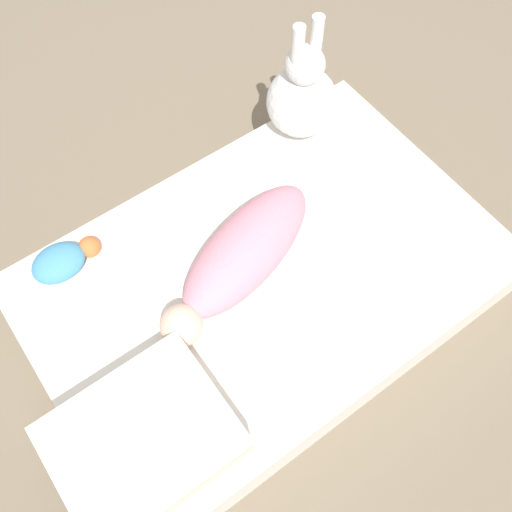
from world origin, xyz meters
TOP-DOWN VIEW (x-y plane):
  - ground_plane at (0.00, 0.00)m, footprint 12.00×12.00m
  - bed_mattress at (0.00, 0.00)m, footprint 1.15×0.76m
  - swaddled_baby at (-0.04, 0.04)m, footprint 0.52×0.29m
  - pillow at (-0.46, -0.20)m, footprint 0.36×0.29m
  - bunny_plush at (0.36, 0.32)m, footprint 0.19×0.19m
  - turtle_plush at (-0.39, 0.30)m, footprint 0.18×0.10m

SIDE VIEW (x-z plane):
  - ground_plane at x=0.00m, z-range 0.00..0.00m
  - bed_mattress at x=0.00m, z-range 0.00..0.16m
  - turtle_plush at x=-0.39m, z-range 0.16..0.22m
  - pillow at x=-0.46m, z-range 0.16..0.26m
  - swaddled_baby at x=-0.04m, z-range 0.16..0.29m
  - bunny_plush at x=0.36m, z-range 0.10..0.46m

